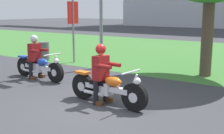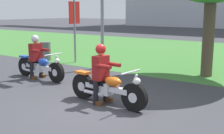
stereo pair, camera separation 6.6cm
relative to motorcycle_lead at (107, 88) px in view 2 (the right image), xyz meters
The scene contains 8 objects.
ground 0.53m from the motorcycle_lead, 96.92° to the right, with size 120.00×120.00×0.00m, color #38383D.
grass_verge 9.17m from the motorcycle_lead, 90.27° to the left, with size 60.00×12.00×0.01m, color #3D7533.
motorcycle_lead is the anchor object (origin of this frame).
rider_lead 0.46m from the motorcycle_lead, behind, with size 0.56×0.48×1.39m.
motorcycle_follow 3.42m from the motorcycle_lead, 165.42° to the left, with size 2.17×0.66×0.86m.
rider_follow 3.61m from the motorcycle_lead, 165.93° to the left, with size 0.56×0.48×1.39m.
trash_can 6.85m from the motorcycle_lead, 150.13° to the left, with size 0.46×0.46×0.81m, color #595E5B.
sign_banner 6.08m from the motorcycle_lead, 140.08° to the left, with size 0.08×0.60×2.60m.
Camera 2 is at (4.04, -4.91, 2.13)m, focal length 47.89 mm.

